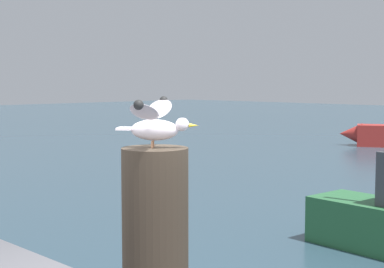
{
  "coord_description": "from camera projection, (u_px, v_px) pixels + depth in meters",
  "views": [
    {
      "loc": [
        2.89,
        -2.19,
        2.67
      ],
      "look_at": [
        0.8,
        -0.1,
        2.41
      ],
      "focal_mm": 55.2,
      "sensor_mm": 36.0,
      "label": 1
    }
  ],
  "objects": [
    {
      "name": "mooring_post",
      "position": [
        155.0,
        246.0,
        2.84
      ],
      "size": [
        0.32,
        0.32,
        0.95
      ],
      "primitive_type": "cylinder",
      "color": "#382D23",
      "rests_on": "harbor_quay"
    },
    {
      "name": "seagull",
      "position": [
        155.0,
        122.0,
        2.79
      ],
      "size": [
        0.48,
        0.57,
        0.24
      ],
      "color": "tan",
      "rests_on": "mooring_post"
    }
  ]
}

